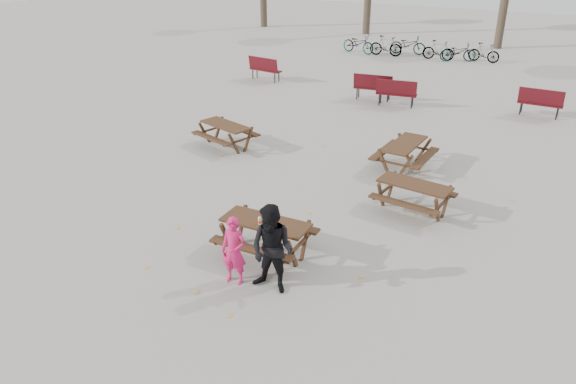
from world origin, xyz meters
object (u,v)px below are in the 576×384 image
at_px(adult, 272,249).
at_px(picnic_table_east, 413,198).
at_px(picnic_table_north, 226,136).
at_px(child, 234,251).
at_px(soda_bottle, 260,221).
at_px(main_picnic_table, 266,229).
at_px(picnic_table_far, 404,156).
at_px(food_tray, 272,225).

xyz_separation_m(adult, picnic_table_east, (1.45, 4.28, -0.50)).
bearing_deg(picnic_table_north, child, -38.20).
bearing_deg(child, adult, -0.37).
distance_m(soda_bottle, adult, 1.15).
xyz_separation_m(main_picnic_table, picnic_table_east, (2.16, 3.26, -0.22)).
distance_m(main_picnic_table, picnic_table_far, 5.82).
distance_m(main_picnic_table, picnic_table_east, 3.91).
bearing_deg(child, food_tray, 67.95).
xyz_separation_m(child, picnic_table_far, (1.28, 6.81, -0.30)).
distance_m(soda_bottle, picnic_table_far, 6.00).
bearing_deg(soda_bottle, picnic_table_far, 77.71).
relative_size(child, picnic_table_north, 0.81).
height_order(food_tray, soda_bottle, soda_bottle).
bearing_deg(picnic_table_north, soda_bottle, -33.40).
relative_size(picnic_table_north, picnic_table_far, 0.96).
distance_m(soda_bottle, picnic_table_east, 4.10).
distance_m(soda_bottle, picnic_table_north, 6.50).
xyz_separation_m(main_picnic_table, picnic_table_far, (1.23, 5.68, -0.21)).
bearing_deg(adult, soda_bottle, 132.21).
relative_size(main_picnic_table, food_tray, 10.00).
bearing_deg(child, picnic_table_far, 71.75).
relative_size(main_picnic_table, picnic_table_north, 1.07).
height_order(main_picnic_table, soda_bottle, soda_bottle).
distance_m(main_picnic_table, food_tray, 0.32).
height_order(adult, picnic_table_far, adult).
height_order(child, picnic_table_east, child).
bearing_deg(adult, food_tray, 120.25).
relative_size(adult, picnic_table_north, 1.03).
xyz_separation_m(main_picnic_table, child, (-0.05, -1.12, 0.09)).
relative_size(picnic_table_east, picnic_table_north, 1.00).
xyz_separation_m(picnic_table_north, picnic_table_far, (5.33, 0.80, 0.02)).
height_order(soda_bottle, adult, adult).
bearing_deg(food_tray, child, -104.45).
height_order(soda_bottle, picnic_table_far, soda_bottle).
xyz_separation_m(child, adult, (0.76, 0.10, 0.19)).
distance_m(picnic_table_east, picnic_table_far, 2.60).
bearing_deg(child, main_picnic_table, 79.91).
relative_size(main_picnic_table, adult, 1.04).
bearing_deg(picnic_table_far, main_picnic_table, 172.29).
height_order(adult, picnic_table_east, adult).
height_order(picnic_table_north, picnic_table_far, picnic_table_far).
height_order(soda_bottle, picnic_table_east, soda_bottle).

